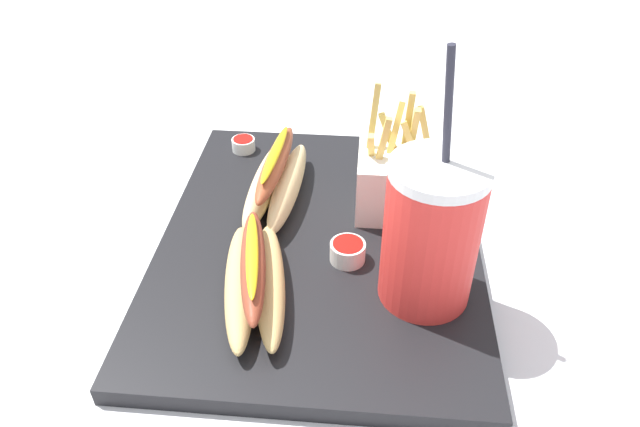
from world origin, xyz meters
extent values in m
cube|color=silver|center=(0.00, 0.00, -0.01)|extent=(2.40, 2.40, 0.02)
cube|color=black|center=(0.00, 0.00, 0.01)|extent=(0.44, 0.35, 0.02)
cylinder|color=red|center=(-0.08, -0.11, 0.09)|extent=(0.09, 0.09, 0.14)
cylinder|color=white|center=(-0.08, -0.11, 0.16)|extent=(0.09, 0.09, 0.01)
cylinder|color=#262633|center=(-0.07, -0.11, 0.22)|extent=(0.01, 0.02, 0.11)
cube|color=white|center=(0.06, -0.08, 0.06)|extent=(0.09, 0.09, 0.07)
cube|color=#E5C660|center=(0.05, -0.06, 0.11)|extent=(0.01, 0.02, 0.07)
cube|color=#E5C660|center=(0.07, -0.08, 0.11)|extent=(0.03, 0.02, 0.06)
cube|color=#E5C660|center=(0.08, -0.05, 0.12)|extent=(0.02, 0.01, 0.09)
cube|color=#E5C660|center=(0.06, -0.10, 0.10)|extent=(0.02, 0.03, 0.05)
cube|color=#E5C660|center=(0.08, -0.07, 0.10)|extent=(0.01, 0.03, 0.06)
cube|color=#E5C660|center=(0.06, -0.05, 0.10)|extent=(0.03, 0.01, 0.05)
cube|color=#E5C660|center=(0.07, -0.10, 0.11)|extent=(0.03, 0.01, 0.08)
cube|color=#E5C660|center=(0.08, -0.09, 0.12)|extent=(0.02, 0.01, 0.08)
cube|color=#E5C660|center=(0.07, -0.11, 0.11)|extent=(0.01, 0.02, 0.06)
ellipsoid|color=#E5C689|center=(0.06, 0.04, 0.04)|extent=(0.18, 0.04, 0.04)
ellipsoid|color=#E5C689|center=(0.07, 0.07, 0.04)|extent=(0.18, 0.04, 0.04)
ellipsoid|color=#994728|center=(0.07, 0.06, 0.07)|extent=(0.17, 0.04, 0.02)
ellipsoid|color=gold|center=(0.07, 0.06, 0.08)|extent=(0.13, 0.02, 0.01)
ellipsoid|color=tan|center=(-0.10, 0.04, 0.04)|extent=(0.18, 0.06, 0.03)
ellipsoid|color=tan|center=(-0.10, 0.07, 0.04)|extent=(0.18, 0.06, 0.03)
ellipsoid|color=brown|center=(-0.10, 0.05, 0.06)|extent=(0.16, 0.05, 0.02)
ellipsoid|color=gold|center=(-0.10, 0.05, 0.07)|extent=(0.12, 0.03, 0.01)
cylinder|color=white|center=(-0.04, -0.03, 0.03)|extent=(0.04, 0.04, 0.02)
cylinder|color=#B2140F|center=(-0.04, -0.03, 0.04)|extent=(0.03, 0.03, 0.01)
cylinder|color=white|center=(0.17, 0.12, 0.03)|extent=(0.03, 0.03, 0.02)
cylinder|color=#B2140F|center=(0.17, 0.12, 0.03)|extent=(0.03, 0.03, 0.01)
camera|label=1|loc=(-0.51, -0.05, 0.44)|focal=33.30mm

